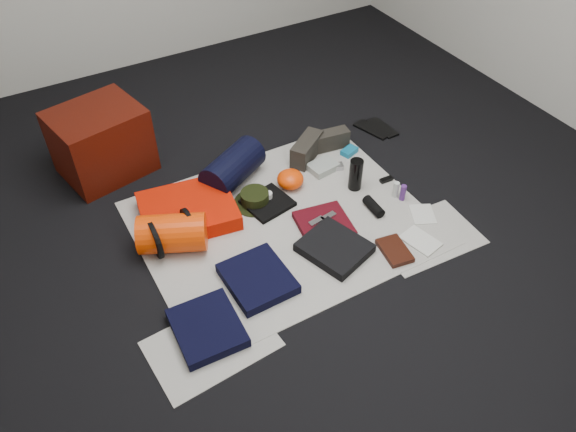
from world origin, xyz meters
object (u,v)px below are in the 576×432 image
stuff_sack (172,233)px  water_bottle (356,174)px  navy_duffel (233,167)px  paperback_book (395,251)px  compact_camera (336,167)px  sleeping_pad (188,211)px  red_cabinet (101,142)px

stuff_sack → water_bottle: bearing=-3.7°
stuff_sack → water_bottle: 1.16m
stuff_sack → navy_duffel: size_ratio=0.88×
paperback_book → compact_camera: bearing=89.8°
compact_camera → paperback_book: 0.78m
sleeping_pad → navy_duffel: navy_duffel is taller
navy_duffel → compact_camera: size_ratio=4.83×
compact_camera → stuff_sack: bearing=-155.1°
sleeping_pad → navy_duffel: bearing=24.2°
navy_duffel → paperback_book: navy_duffel is taller
red_cabinet → stuff_sack: 0.88m
sleeping_pad → paperback_book: bearing=-43.4°
sleeping_pad → stuff_sack: bearing=-130.9°
red_cabinet → stuff_sack: (0.12, -0.87, -0.10)m
stuff_sack → water_bottle: size_ratio=1.75×
sleeping_pad → compact_camera: 1.00m
stuff_sack → water_bottle: (1.15, -0.08, -0.00)m
water_bottle → red_cabinet: bearing=143.4°
red_cabinet → paperback_book: 1.90m
red_cabinet → stuff_sack: size_ratio=1.43×
compact_camera → paperback_book: compact_camera is taller
red_cabinet → navy_duffel: red_cabinet is taller
stuff_sack → compact_camera: size_ratio=4.24×
water_bottle → paperback_book: (-0.12, -0.56, -0.09)m
stuff_sack → navy_duffel: 0.64m
sleeping_pad → stuff_sack: 0.25m
red_cabinet → navy_duffel: bearing=-50.4°
water_bottle → compact_camera: (0.00, 0.21, -0.09)m
stuff_sack → compact_camera: (1.16, 0.14, -0.09)m
compact_camera → water_bottle: bearing=-73.0°
compact_camera → navy_duffel: bearing=179.1°
navy_duffel → compact_camera: 0.67m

